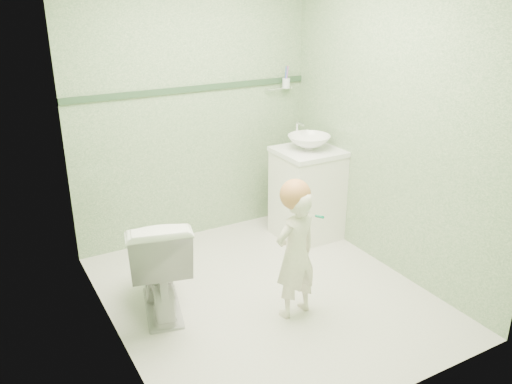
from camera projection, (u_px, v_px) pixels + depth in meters
ground at (266, 295)px, 3.98m from camera, size 2.50×2.50×0.00m
room_shell at (267, 141)px, 3.54m from camera, size 2.50×2.54×2.40m
trim_stripe at (193, 89)px, 4.49m from camera, size 2.20×0.02×0.05m
vanity at (307, 195)px, 4.79m from camera, size 0.52×0.50×0.80m
counter at (309, 152)px, 4.64m from camera, size 0.54×0.52×0.04m
basin at (309, 142)px, 4.61m from camera, size 0.37×0.37×0.13m
faucet at (297, 129)px, 4.73m from camera, size 0.03×0.13×0.18m
cup_holder at (285, 83)px, 4.86m from camera, size 0.26×0.07×0.21m
toilet at (158, 261)px, 3.69m from camera, size 0.59×0.82×0.76m
toddler at (296, 254)px, 3.60m from camera, size 0.37×0.27×0.93m
hair_cap at (295, 194)px, 3.46m from camera, size 0.21×0.21×0.21m
teal_toothbrush at (318, 216)px, 3.43m from camera, size 0.11×0.14×0.08m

